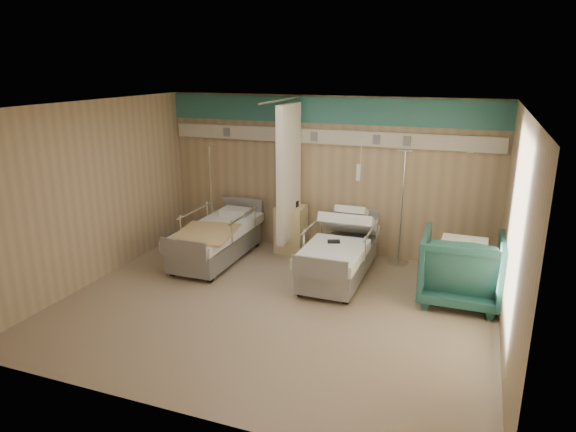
{
  "coord_description": "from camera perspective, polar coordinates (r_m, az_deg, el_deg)",
  "views": [
    {
      "loc": [
        2.51,
        -6.16,
        3.31
      ],
      "look_at": [
        -0.01,
        0.6,
        1.17
      ],
      "focal_mm": 32.0,
      "sensor_mm": 36.0,
      "label": 1
    }
  ],
  "objects": [
    {
      "name": "bedside_cabinet",
      "position": [
        9.36,
        0.34,
        -1.44
      ],
      "size": [
        0.5,
        0.48,
        0.85
      ],
      "primitive_type": "cube",
      "color": "beige",
      "rests_on": "ground"
    },
    {
      "name": "ground",
      "position": [
        7.43,
        -1.56,
        -9.94
      ],
      "size": [
        6.0,
        5.0,
        0.0
      ],
      "primitive_type": "cube",
      "color": "gray",
      "rests_on": "ground"
    },
    {
      "name": "bed_right",
      "position": [
        8.26,
        5.7,
        -4.82
      ],
      "size": [
        1.0,
        2.16,
        0.63
      ],
      "primitive_type": null,
      "color": "white",
      "rests_on": "ground"
    },
    {
      "name": "iv_stand_left",
      "position": [
        9.84,
        -8.37,
        -0.92
      ],
      "size": [
        0.34,
        0.34,
        1.9
      ],
      "rotation": [
        0.0,
        0.0,
        -0.09
      ],
      "color": "silver",
      "rests_on": "ground"
    },
    {
      "name": "white_cup",
      "position": [
        9.28,
        -0.65,
        1.58
      ],
      "size": [
        0.11,
        0.11,
        0.14
      ],
      "primitive_type": "cylinder",
      "rotation": [
        0.0,
        0.0,
        0.12
      ],
      "color": "white",
      "rests_on": "bedside_cabinet"
    },
    {
      "name": "room_walls",
      "position": [
        7.05,
        -1.14,
        4.67
      ],
      "size": [
        6.04,
        5.04,
        2.82
      ],
      "color": "tan",
      "rests_on": "ground"
    },
    {
      "name": "bed_left",
      "position": [
        9.03,
        -7.93,
        -3.02
      ],
      "size": [
        1.0,
        2.16,
        0.63
      ],
      "primitive_type": null,
      "color": "white",
      "rests_on": "ground"
    },
    {
      "name": "call_remote",
      "position": [
        8.05,
        5.1,
        -2.84
      ],
      "size": [
        0.21,
        0.14,
        0.04
      ],
      "primitive_type": "cube",
      "rotation": [
        0.0,
        0.0,
        0.34
      ],
      "color": "black",
      "rests_on": "bed_right"
    },
    {
      "name": "iv_stand_right",
      "position": [
        8.98,
        12.27,
        -2.76
      ],
      "size": [
        0.35,
        0.35,
        1.97
      ],
      "rotation": [
        0.0,
        0.0,
        0.19
      ],
      "color": "silver",
      "rests_on": "ground"
    },
    {
      "name": "toiletry_bag",
      "position": [
        9.21,
        0.47,
        1.39
      ],
      "size": [
        0.23,
        0.17,
        0.11
      ],
      "primitive_type": "cube",
      "rotation": [
        0.0,
        0.0,
        -0.25
      ],
      "color": "black",
      "rests_on": "bedside_cabinet"
    },
    {
      "name": "tan_blanket",
      "position": [
        8.52,
        -9.17,
        -1.9
      ],
      "size": [
        1.07,
        1.26,
        0.04
      ],
      "primitive_type": "cube",
      "rotation": [
        0.0,
        0.0,
        0.16
      ],
      "color": "tan",
      "rests_on": "bed_left"
    },
    {
      "name": "waffle_blanket",
      "position": [
        7.57,
        19.13,
        -1.61
      ],
      "size": [
        0.63,
        0.56,
        0.07
      ],
      "primitive_type": "cube",
      "rotation": [
        0.0,
        0.0,
        3.13
      ],
      "color": "silver",
      "rests_on": "visitor_armchair"
    },
    {
      "name": "visitor_armchair",
      "position": [
        7.77,
        18.69,
        -5.46
      ],
      "size": [
        1.12,
        1.15,
        1.04
      ],
      "primitive_type": "imported",
      "rotation": [
        0.0,
        0.0,
        3.15
      ],
      "color": "#1F4D48",
      "rests_on": "ground"
    }
  ]
}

